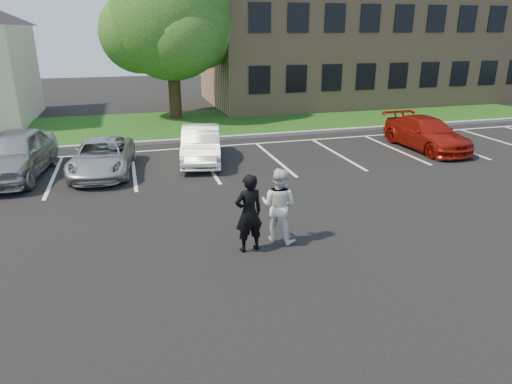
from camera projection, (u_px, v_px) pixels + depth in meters
ground_plane at (268, 256)px, 10.70m from camera, size 90.00×90.00×0.00m
curb at (192, 140)px, 21.53m from camera, size 40.00×0.30×0.15m
grass_strip at (181, 124)px, 25.16m from camera, size 44.00×8.00×0.08m
stall_lines at (236, 155)px, 19.16m from camera, size 34.00×5.36×0.01m
office_building at (362, 41)px, 32.82m from camera, size 22.40×10.40×8.30m
tree at (172, 22)px, 25.21m from camera, size 7.80×7.20×8.80m
man_black_suit at (249, 213)px, 10.67m from camera, size 0.77×0.58×1.91m
man_white_shirt at (279, 205)px, 11.18m from camera, size 1.16×1.14×1.89m
car_silver_west at (15, 154)px, 16.13m from camera, size 2.62×5.14×1.67m
car_silver_minivan at (102, 157)px, 16.66m from camera, size 2.51×4.61×1.23m
car_white_sedan at (201, 145)px, 18.07m from camera, size 2.17×4.39×1.39m
car_red_compact at (426, 134)px, 20.01m from camera, size 2.06×4.76×1.36m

